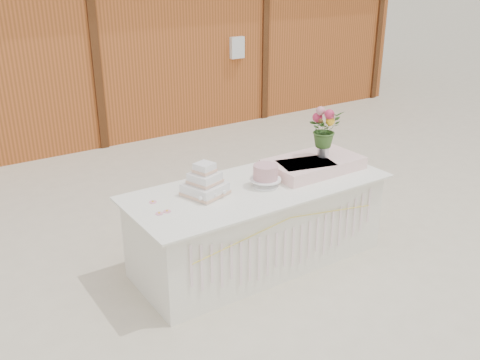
{
  "coord_description": "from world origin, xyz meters",
  "views": [
    {
      "loc": [
        -2.58,
        -3.55,
        2.62
      ],
      "look_at": [
        0.0,
        0.3,
        0.72
      ],
      "focal_mm": 40.0,
      "sensor_mm": 36.0,
      "label": 1
    }
  ],
  "objects": [
    {
      "name": "pink_cake_stand",
      "position": [
        0.04,
        -0.05,
        0.88
      ],
      "size": [
        0.28,
        0.28,
        0.2
      ],
      "color": "white",
      "rests_on": "cake_table"
    },
    {
      "name": "satin_runner",
      "position": [
        0.66,
        0.02,
        0.83
      ],
      "size": [
        0.91,
        0.53,
        0.12
      ],
      "primitive_type": "cube",
      "rotation": [
        0.0,
        0.0,
        -0.0
      ],
      "color": "#FFD6CD",
      "rests_on": "cake_table"
    },
    {
      "name": "barn",
      "position": [
        -0.01,
        5.99,
        1.68
      ],
      "size": [
        12.6,
        4.6,
        3.3
      ],
      "color": "#AE5424",
      "rests_on": "ground"
    },
    {
      "name": "flower_vase",
      "position": [
        0.77,
        0.02,
        0.96
      ],
      "size": [
        0.11,
        0.11,
        0.15
      ],
      "primitive_type": "cylinder",
      "color": "silver",
      "rests_on": "satin_runner"
    },
    {
      "name": "wedding_cake",
      "position": [
        -0.5,
        0.09,
        0.87
      ],
      "size": [
        0.4,
        0.4,
        0.29
      ],
      "rotation": [
        0.0,
        0.0,
        0.31
      ],
      "color": "white",
      "rests_on": "cake_table"
    },
    {
      "name": "bouquet",
      "position": [
        0.77,
        0.02,
        1.21
      ],
      "size": [
        0.33,
        0.29,
        0.35
      ],
      "primitive_type": "imported",
      "rotation": [
        0.0,
        0.0,
        0.07
      ],
      "color": "#396026",
      "rests_on": "flower_vase"
    },
    {
      "name": "cake_table",
      "position": [
        0.0,
        -0.0,
        0.39
      ],
      "size": [
        2.4,
        1.0,
        0.77
      ],
      "color": "white",
      "rests_on": "ground"
    },
    {
      "name": "loose_flowers",
      "position": [
        -0.97,
        0.05,
        0.78
      ],
      "size": [
        0.14,
        0.31,
        0.02
      ],
      "primitive_type": null,
      "rotation": [
        0.0,
        0.0,
        -0.07
      ],
      "color": "pink",
      "rests_on": "cake_table"
    },
    {
      "name": "ground",
      "position": [
        0.0,
        0.0,
        0.0
      ],
      "size": [
        80.0,
        80.0,
        0.0
      ],
      "primitive_type": "plane",
      "color": "beige",
      "rests_on": "ground"
    }
  ]
}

